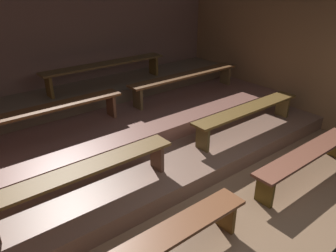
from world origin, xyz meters
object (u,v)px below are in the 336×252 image
Objects in this scene: bench_floor_right at (307,157)px; bench_middle_right at (186,78)px; bench_upper_center at (106,67)px; bench_lower_left at (85,173)px; bench_floor_left at (160,244)px; bench_lower_right at (248,112)px; bench_middle_left at (42,113)px.

bench_floor_right is 2.65m from bench_middle_right.
bench_upper_center reaches higher than bench_floor_right.
bench_lower_left is at bearing -152.47° from bench_middle_right.
bench_floor_left is at bearing -82.26° from bench_lower_left.
bench_floor_left is 0.84× the size of bench_middle_right.
bench_upper_center is (-1.09, 3.47, 0.70)m from bench_floor_right.
bench_middle_right is at bearing 92.03° from bench_lower_right.
bench_floor_right is 0.84× the size of bench_middle_left.
bench_floor_right is (2.50, 0.00, 0.00)m from bench_floor_left.
bench_upper_center reaches higher than bench_lower_right.
bench_lower_left is at bearing -92.03° from bench_middle_left.
bench_lower_right is at bearing 23.65° from bench_floor_left.
bench_lower_left is at bearing 97.74° from bench_floor_left.
bench_lower_left is 0.93× the size of bench_upper_center.
bench_middle_right is at bearing 87.65° from bench_floor_right.
bench_lower_right is (0.16, 1.16, 0.23)m from bench_floor_right.
bench_floor_right is at bearing -92.35° from bench_middle_right.
bench_middle_left is 1.76m from bench_upper_center.
bench_lower_left is (-0.16, 1.16, 0.23)m from bench_floor_left.
bench_middle_right is (-0.05, 1.44, 0.23)m from bench_lower_right.
bench_middle_right reaches higher than bench_floor_right.
bench_floor_left and bench_floor_right have the same top height.
bench_lower_left is 0.91× the size of bench_middle_left.
bench_lower_right is 2.66m from bench_upper_center.
bench_floor_right is 0.84× the size of bench_middle_right.
bench_floor_right is at bearing -44.98° from bench_middle_left.
bench_floor_right is at bearing -23.65° from bench_lower_left.
bench_upper_center is at bearing 118.43° from bench_lower_right.
bench_middle_left is 1.02× the size of bench_upper_center.
bench_lower_left is 1.00× the size of bench_lower_right.
bench_lower_left is at bearing 180.00° from bench_lower_right.
bench_upper_center is at bearing 67.92° from bench_floor_left.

